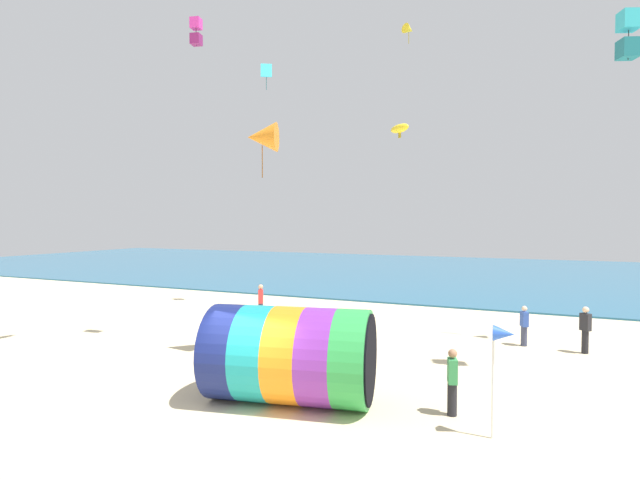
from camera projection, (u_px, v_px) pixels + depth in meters
The scene contains 14 objects.
ground_plane at pixel (228, 427), 11.85m from camera, with size 120.00×120.00×0.00m, color beige.
sea at pixel (464, 273), 47.12m from camera, with size 120.00×40.00×0.10m, color #236084.
giant_inflatable_tube at pixel (291, 355), 13.46m from camera, with size 4.79×3.39×2.59m.
kite_handler at pixel (452, 382), 12.55m from camera, with size 0.32×0.41×1.69m.
kite_cyan_box at pixel (629, 35), 14.64m from camera, with size 0.67×0.67×1.46m.
kite_orange_delta at pixel (262, 137), 17.32m from camera, with size 1.31×1.31×1.92m.
kite_yellow_delta at pixel (409, 30), 24.47m from camera, with size 0.71×0.73×0.96m.
kite_magenta_box at pixel (196, 32), 19.10m from camera, with size 0.45×0.45×1.08m.
kite_yellow_parafoil at pixel (400, 128), 16.38m from camera, with size 0.95×0.88×0.50m.
kite_cyan_diamond at pixel (266, 71), 27.90m from camera, with size 0.74×0.65×1.50m.
bystander_near_water at pixel (585, 329), 18.45m from camera, with size 0.42×0.40×1.75m.
bystander_mid_beach at pixel (261, 302), 24.50m from camera, with size 0.36×0.42×1.80m.
bystander_far_left at pixel (524, 326), 19.58m from camera, with size 0.35×0.42×1.58m.
beach_flag at pixel (503, 338), 11.10m from camera, with size 0.47×0.36×2.58m.
Camera 1 is at (6.79, -9.75, 4.90)m, focal length 28.00 mm.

